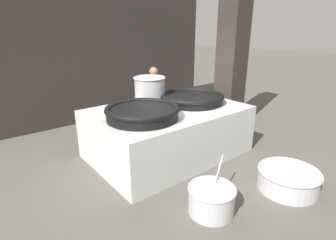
{
  "coord_description": "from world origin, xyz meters",
  "views": [
    {
      "loc": [
        -3.07,
        -3.81,
        2.4
      ],
      "look_at": [
        0.0,
        0.0,
        0.72
      ],
      "focal_mm": 28.0,
      "sensor_mm": 36.0,
      "label": 1
    }
  ],
  "objects_px": {
    "stock_pot": "(150,89)",
    "prep_bowl_vegetables": "(212,198)",
    "giant_wok_near": "(142,112)",
    "prep_bowl_meat": "(288,179)",
    "cook": "(154,95)",
    "giant_wok_far": "(192,98)"
  },
  "relations": [
    {
      "from": "stock_pot",
      "to": "prep_bowl_vegetables",
      "type": "distance_m",
      "value": 2.77
    },
    {
      "from": "giant_wok_near",
      "to": "prep_bowl_vegetables",
      "type": "relative_size",
      "value": 1.57
    },
    {
      "from": "stock_pot",
      "to": "prep_bowl_meat",
      "type": "xyz_separation_m",
      "value": [
        0.62,
        -2.86,
        -1.04
      ]
    },
    {
      "from": "cook",
      "to": "giant_wok_near",
      "type": "bearing_deg",
      "value": 60.73
    },
    {
      "from": "cook",
      "to": "prep_bowl_meat",
      "type": "height_order",
      "value": "cook"
    },
    {
      "from": "stock_pot",
      "to": "cook",
      "type": "relative_size",
      "value": 0.44
    },
    {
      "from": "giant_wok_near",
      "to": "cook",
      "type": "relative_size",
      "value": 0.83
    },
    {
      "from": "giant_wok_near",
      "to": "giant_wok_far",
      "type": "xyz_separation_m",
      "value": [
        1.39,
        0.23,
        -0.02
      ]
    },
    {
      "from": "prep_bowl_vegetables",
      "to": "prep_bowl_meat",
      "type": "distance_m",
      "value": 1.4
    },
    {
      "from": "giant_wok_far",
      "to": "stock_pot",
      "type": "relative_size",
      "value": 1.96
    },
    {
      "from": "giant_wok_far",
      "to": "prep_bowl_meat",
      "type": "relative_size",
      "value": 1.4
    },
    {
      "from": "prep_bowl_vegetables",
      "to": "cook",
      "type": "bearing_deg",
      "value": 66.71
    },
    {
      "from": "giant_wok_far",
      "to": "giant_wok_near",
      "type": "bearing_deg",
      "value": -170.67
    },
    {
      "from": "giant_wok_near",
      "to": "stock_pot",
      "type": "xyz_separation_m",
      "value": [
        0.77,
        0.87,
        0.15
      ]
    },
    {
      "from": "giant_wok_far",
      "to": "prep_bowl_vegetables",
      "type": "relative_size",
      "value": 1.63
    },
    {
      "from": "prep_bowl_meat",
      "to": "giant_wok_near",
      "type": "bearing_deg",
      "value": 124.89
    },
    {
      "from": "giant_wok_near",
      "to": "prep_bowl_meat",
      "type": "distance_m",
      "value": 2.58
    },
    {
      "from": "cook",
      "to": "prep_bowl_vegetables",
      "type": "height_order",
      "value": "cook"
    },
    {
      "from": "cook",
      "to": "prep_bowl_meat",
      "type": "xyz_separation_m",
      "value": [
        -0.07,
        -3.68,
        -0.65
      ]
    },
    {
      "from": "cook",
      "to": "prep_bowl_meat",
      "type": "bearing_deg",
      "value": 100.45
    },
    {
      "from": "giant_wok_far",
      "to": "prep_bowl_meat",
      "type": "height_order",
      "value": "giant_wok_far"
    },
    {
      "from": "cook",
      "to": "prep_bowl_vegetables",
      "type": "xyz_separation_m",
      "value": [
        -1.41,
        -3.29,
        -0.62
      ]
    }
  ]
}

